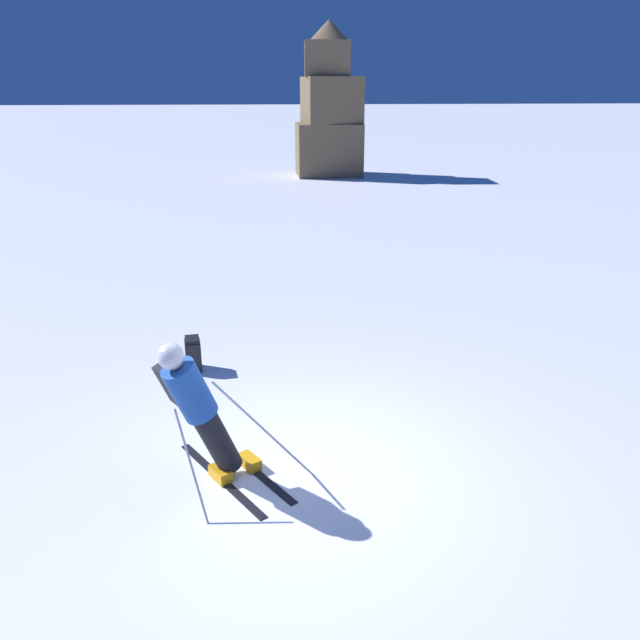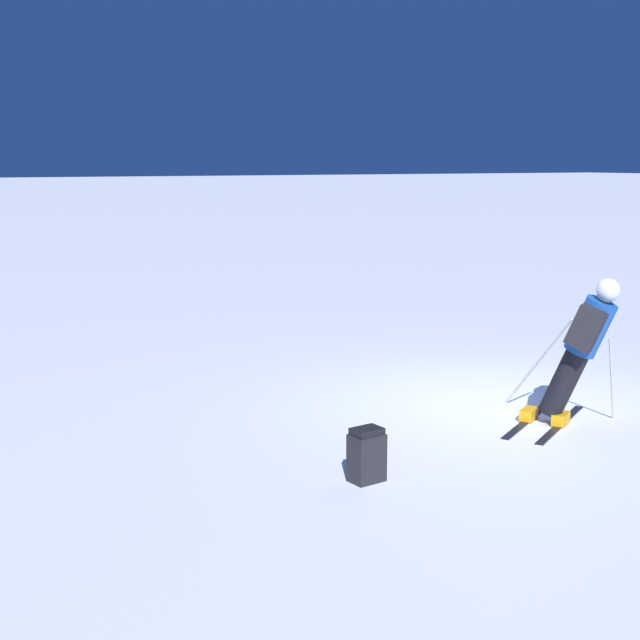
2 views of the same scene
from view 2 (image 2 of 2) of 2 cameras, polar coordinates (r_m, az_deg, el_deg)
ground_plane at (r=10.82m, az=11.44°, el=-5.41°), size 300.00×300.00×0.00m
skier at (r=9.93m, az=16.38°, el=-1.54°), size 1.59×1.64×1.70m
spare_backpack at (r=8.15m, az=3.01°, el=-8.64°), size 0.26×0.33×0.50m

